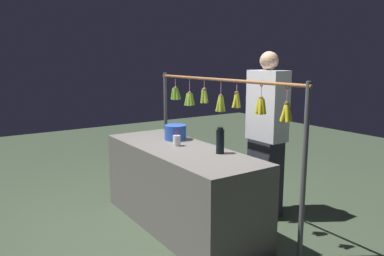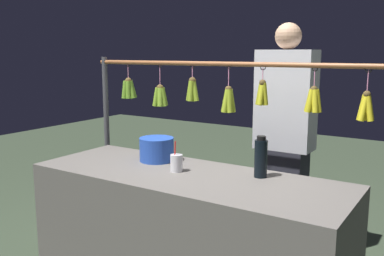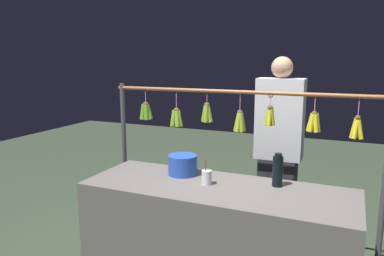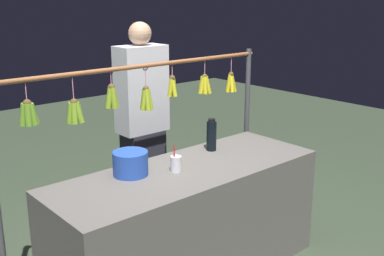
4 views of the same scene
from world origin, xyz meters
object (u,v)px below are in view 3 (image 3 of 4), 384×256
(water_bottle, at_px, (278,171))
(drink_cup, at_px, (207,177))
(vendor_person, at_px, (278,154))
(blue_bucket, at_px, (183,165))

(water_bottle, xyz_separation_m, drink_cup, (0.49, 0.17, -0.06))
(vendor_person, bearing_deg, water_bottle, 100.09)
(blue_bucket, distance_m, vendor_person, 0.98)
(blue_bucket, xyz_separation_m, vendor_person, (-0.63, -0.75, -0.03))
(blue_bucket, distance_m, drink_cup, 0.31)
(drink_cup, relative_size, vendor_person, 0.11)
(blue_bucket, xyz_separation_m, drink_cup, (-0.27, 0.15, -0.03))
(drink_cup, xyz_separation_m, vendor_person, (-0.36, -0.90, -0.00))
(water_bottle, relative_size, vendor_person, 0.14)
(water_bottle, bearing_deg, blue_bucket, 1.77)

